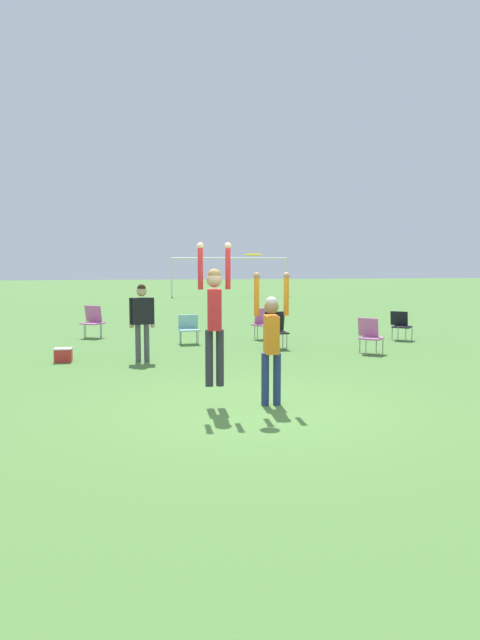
# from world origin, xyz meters

# --- Properties ---
(ground_plane) EXTENTS (120.00, 120.00, 0.00)m
(ground_plane) POSITION_xyz_m (0.00, 0.00, 0.00)
(ground_plane) COLOR #4C7A38
(person_jumping) EXTENTS (0.52, 0.38, 2.19)m
(person_jumping) POSITION_xyz_m (-0.56, 0.24, 1.48)
(person_jumping) COLOR #2D2D38
(person_jumping) RESTS_ON ground_plane
(person_defending) EXTENTS (0.56, 0.42, 2.06)m
(person_defending) POSITION_xyz_m (0.31, 0.19, 1.08)
(person_defending) COLOR navy
(person_defending) RESTS_ON ground_plane
(frisbee) EXTENTS (0.27, 0.27, 0.03)m
(frisbee) POSITION_xyz_m (0.03, 0.17, 2.32)
(frisbee) COLOR yellow
(camping_chair_0) EXTENTS (0.58, 0.62, 0.93)m
(camping_chair_0) POSITION_xyz_m (1.66, 6.22, 0.53)
(camping_chair_0) COLOR gray
(camping_chair_0) RESTS_ON ground_plane
(camping_chair_1) EXTENTS (0.69, 0.77, 0.84)m
(camping_chair_1) POSITION_xyz_m (3.72, 5.04, 0.48)
(camping_chair_1) COLOR gray
(camping_chair_1) RESTS_ON ground_plane
(camping_chair_2) EXTENTS (0.67, 0.74, 0.79)m
(camping_chair_2) POSITION_xyz_m (5.47, 7.29, 0.46)
(camping_chair_2) COLOR gray
(camping_chair_2) RESTS_ON ground_plane
(camping_chair_3) EXTENTS (0.71, 0.78, 0.87)m
(camping_chair_3) POSITION_xyz_m (1.71, 8.10, 0.51)
(camping_chair_3) COLOR gray
(camping_chair_3) RESTS_ON ground_plane
(camping_chair_4) EXTENTS (0.72, 0.79, 0.92)m
(camping_chair_4) POSITION_xyz_m (-3.07, 9.18, 0.53)
(camping_chair_4) COLOR gray
(camping_chair_4) RESTS_ON ground_plane
(camping_chair_5) EXTENTS (0.57, 0.60, 0.77)m
(camping_chair_5) POSITION_xyz_m (-0.44, 7.46, 0.45)
(camping_chair_5) COLOR gray
(camping_chair_5) RESTS_ON ground_plane
(person_spectator_near) EXTENTS (0.57, 0.32, 1.71)m
(person_spectator_near) POSITION_xyz_m (-1.66, 4.69, 1.02)
(person_spectator_near) COLOR #4C4C51
(person_spectator_near) RESTS_ON ground_plane
(cooler_box) EXTENTS (0.38, 0.31, 0.31)m
(cooler_box) POSITION_xyz_m (-3.38, 4.88, 0.15)
(cooler_box) COLOR red
(cooler_box) RESTS_ON ground_plane
(soccer_goal) EXTENTS (7.10, 0.10, 2.35)m
(soccer_goal) POSITION_xyz_m (3.55, 28.18, 1.84)
(soccer_goal) COLOR white
(soccer_goal) RESTS_ON ground_plane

